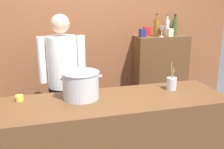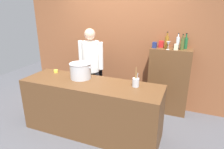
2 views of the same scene
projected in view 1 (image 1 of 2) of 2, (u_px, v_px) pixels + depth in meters
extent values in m
cube|color=brown|center=(83.00, 22.00, 3.74)|extent=(4.40, 0.10, 3.00)
cube|color=brown|center=(109.00, 142.00, 2.74)|extent=(2.28, 0.70, 0.90)
cube|color=brown|center=(160.00, 80.00, 4.05)|extent=(0.76, 0.32, 1.30)
cylinder|color=black|center=(73.00, 118.00, 3.33)|extent=(0.14, 0.14, 0.84)
cylinder|color=black|center=(57.00, 120.00, 3.29)|extent=(0.14, 0.14, 0.84)
cylinder|color=white|center=(62.00, 62.00, 3.11)|extent=(0.34, 0.34, 0.58)
cube|color=black|center=(62.00, 77.00, 3.34)|extent=(0.30, 0.03, 0.52)
cylinder|color=white|center=(81.00, 58.00, 3.15)|extent=(0.09, 0.09, 0.52)
cylinder|color=white|center=(42.00, 60.00, 3.05)|extent=(0.09, 0.09, 0.52)
sphere|color=tan|center=(60.00, 24.00, 2.99)|extent=(0.21, 0.21, 0.21)
cylinder|color=#B7BABF|center=(81.00, 86.00, 2.62)|extent=(0.34, 0.34, 0.25)
cylinder|color=#B7BABF|center=(80.00, 72.00, 2.59)|extent=(0.36, 0.36, 0.01)
cube|color=#B7BABF|center=(60.00, 79.00, 2.55)|extent=(0.04, 0.02, 0.02)
cube|color=#B7BABF|center=(100.00, 76.00, 2.65)|extent=(0.04, 0.02, 0.02)
cylinder|color=#B7BABF|center=(172.00, 84.00, 2.87)|extent=(0.10, 0.10, 0.13)
cylinder|color=olive|center=(172.00, 75.00, 2.85)|extent=(0.02, 0.05, 0.27)
cylinder|color=#B7BABF|center=(172.00, 78.00, 2.88)|extent=(0.05, 0.03, 0.19)
cylinder|color=olive|center=(173.00, 78.00, 2.86)|extent=(0.01, 0.02, 0.21)
cylinder|color=yellow|center=(19.00, 98.00, 2.58)|extent=(0.08, 0.08, 0.05)
cylinder|color=#475123|center=(175.00, 28.00, 3.85)|extent=(0.06, 0.06, 0.20)
cylinder|color=#475123|center=(176.00, 19.00, 3.81)|extent=(0.02, 0.02, 0.06)
cylinder|color=black|center=(176.00, 16.00, 3.80)|extent=(0.03, 0.03, 0.01)
cylinder|color=#1E592D|center=(174.00, 27.00, 3.97)|extent=(0.07, 0.07, 0.21)
cylinder|color=#1E592D|center=(175.00, 18.00, 3.93)|extent=(0.02, 0.02, 0.07)
cylinder|color=black|center=(175.00, 15.00, 3.92)|extent=(0.03, 0.03, 0.01)
cylinder|color=silver|center=(167.00, 27.00, 3.90)|extent=(0.06, 0.06, 0.21)
cylinder|color=silver|center=(168.00, 18.00, 3.86)|extent=(0.02, 0.02, 0.06)
cylinder|color=black|center=(168.00, 15.00, 3.85)|extent=(0.03, 0.03, 0.01)
cylinder|color=#8C5919|center=(156.00, 28.00, 3.79)|extent=(0.07, 0.07, 0.23)
cylinder|color=#8C5919|center=(157.00, 17.00, 3.75)|extent=(0.03, 0.03, 0.07)
cylinder|color=black|center=(157.00, 14.00, 3.74)|extent=(0.03, 0.03, 0.01)
cylinder|color=silver|center=(161.00, 37.00, 3.76)|extent=(0.06, 0.06, 0.01)
cylinder|color=silver|center=(162.00, 34.00, 3.75)|extent=(0.01, 0.01, 0.07)
cone|color=silver|center=(162.00, 29.00, 3.73)|extent=(0.07, 0.07, 0.08)
cube|color=red|center=(147.00, 31.00, 3.86)|extent=(0.09, 0.09, 0.12)
cube|color=beige|center=(170.00, 32.00, 3.80)|extent=(0.07, 0.07, 0.11)
cube|color=navy|center=(143.00, 33.00, 3.73)|extent=(0.08, 0.08, 0.11)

